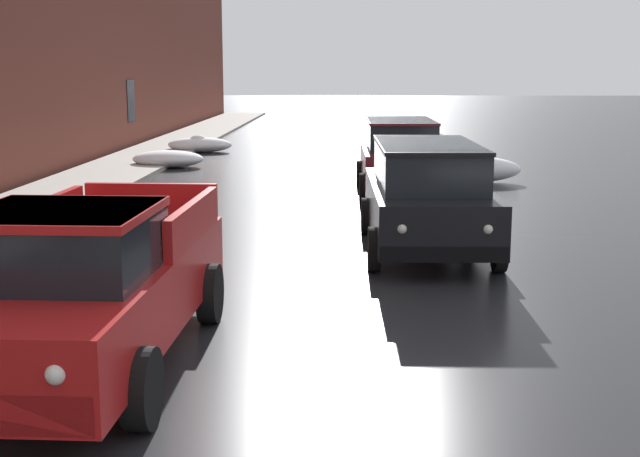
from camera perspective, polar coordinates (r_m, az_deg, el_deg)
left_sidewalk_slab at (r=19.91m, az=-18.35°, el=1.42°), size 2.62×80.00×0.13m
snow_bank_near_corner_left at (r=32.11m, az=-7.96°, el=5.52°), size 2.36×1.26×0.64m
snow_bank_along_left_kerb at (r=23.58m, az=9.69°, el=3.87°), size 2.90×1.04×0.72m
snow_bank_near_corner_right at (r=32.18m, az=8.24°, el=5.50°), size 1.95×1.01×0.71m
snow_bank_along_right_kerb at (r=27.30m, az=-9.96°, el=4.55°), size 2.20×1.45×0.53m
pickup_truck_red_approaching_near_lane at (r=9.02m, az=-15.19°, el=-3.63°), size 2.19×5.35×1.76m
suv_black_parked_kerbside_close at (r=14.49m, az=7.06°, el=2.36°), size 2.14×4.88×1.82m
suv_maroon_parked_kerbside_mid at (r=21.11m, az=5.29°, el=4.93°), size 2.07×4.49×1.82m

